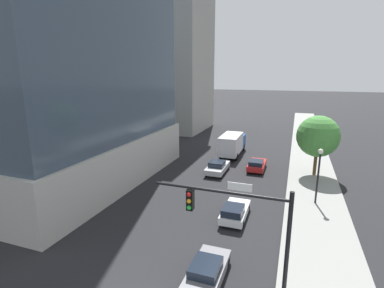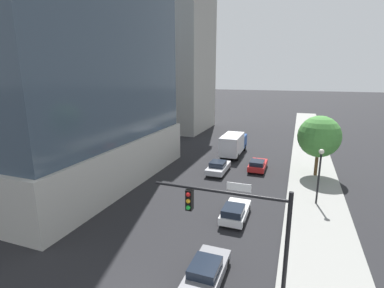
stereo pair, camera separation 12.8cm
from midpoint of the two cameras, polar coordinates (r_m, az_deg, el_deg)
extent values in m
cube|color=gray|center=(30.94, 23.05, -8.57)|extent=(5.01, 120.00, 0.15)
cube|color=#B2AFA8|center=(34.64, -23.40, -2.29)|extent=(17.39, 23.33, 4.71)
cube|color=#9E9B93|center=(60.54, -3.55, 19.43)|extent=(13.44, 13.93, 34.62)
cube|color=gold|center=(55.64, -1.34, 23.53)|extent=(0.90, 0.90, 41.47)
cylinder|color=black|center=(14.53, 18.21, -20.30)|extent=(0.20, 0.20, 6.20)
cylinder|color=black|center=(13.62, 5.40, -9.26)|extent=(6.38, 0.14, 0.14)
cube|color=black|center=(14.26, -0.22, -10.85)|extent=(0.32, 0.36, 1.05)
sphere|color=red|center=(13.96, -0.50, -9.88)|extent=(0.22, 0.22, 0.22)
sphere|color=orange|center=(14.10, -0.50, -11.15)|extent=(0.22, 0.22, 0.22)
sphere|color=green|center=(14.24, -0.50, -12.39)|extent=(0.22, 0.22, 0.22)
cube|color=white|center=(13.30, 9.46, -8.34)|extent=(1.10, 0.04, 0.36)
cylinder|color=black|center=(27.36, 23.72, -6.30)|extent=(0.16, 0.16, 4.50)
sphere|color=silver|center=(26.68, 24.21, -1.38)|extent=(0.44, 0.44, 0.44)
cylinder|color=brown|center=(35.11, 23.32, -3.51)|extent=(0.36, 0.36, 2.72)
sphere|color=#478E3D|center=(34.39, 23.80, 1.37)|extent=(4.52, 4.52, 4.52)
cube|color=silver|center=(23.81, 8.70, -13.04)|extent=(1.80, 4.03, 0.58)
cube|color=#19212D|center=(22.75, 8.26, -12.78)|extent=(1.51, 1.88, 0.54)
cylinder|color=black|center=(25.27, 7.53, -11.97)|extent=(0.22, 0.65, 0.65)
cylinder|color=black|center=(25.02, 11.15, -12.39)|extent=(0.22, 0.65, 0.65)
cylinder|color=black|center=(22.88, 5.95, -14.81)|extent=(0.22, 0.65, 0.65)
cylinder|color=black|center=(22.61, 9.97, -15.33)|extent=(0.22, 0.65, 0.65)
cube|color=#B7B7BC|center=(33.78, 5.30, -4.68)|extent=(1.94, 4.51, 0.59)
cube|color=#19212D|center=(33.36, 5.20, -3.89)|extent=(1.63, 1.90, 0.54)
cylinder|color=black|center=(35.48, 4.60, -4.18)|extent=(0.22, 0.72, 0.72)
cylinder|color=black|center=(35.09, 7.30, -4.45)|extent=(0.22, 0.72, 0.72)
cylinder|color=black|center=(32.68, 3.13, -5.73)|extent=(0.22, 0.72, 0.72)
cylinder|color=black|center=(32.26, 6.05, -6.06)|extent=(0.22, 0.72, 0.72)
cube|color=slate|center=(17.45, 3.07, -23.95)|extent=(1.79, 4.26, 0.58)
cube|color=#19212D|center=(16.93, 2.81, -23.03)|extent=(1.50, 1.91, 0.49)
cylinder|color=black|center=(18.90, 2.01, -21.52)|extent=(0.22, 0.64, 0.64)
cylinder|color=black|center=(18.56, 7.00, -22.35)|extent=(0.22, 0.64, 0.64)
cube|color=red|center=(35.54, 12.90, -4.09)|extent=(1.85, 4.17, 0.61)
cube|color=#19212D|center=(34.60, 12.76, -3.62)|extent=(1.56, 1.89, 0.48)
cylinder|color=black|center=(37.05, 11.92, -3.71)|extent=(0.22, 0.65, 0.65)
cylinder|color=black|center=(36.88, 14.43, -3.93)|extent=(0.22, 0.65, 0.65)
cylinder|color=black|center=(34.38, 11.21, -5.05)|extent=(0.22, 0.65, 0.65)
cylinder|color=black|center=(34.19, 13.91, -5.30)|extent=(0.22, 0.65, 0.65)
cube|color=#1E4799|center=(43.83, 9.04, 0.68)|extent=(2.40, 2.16, 1.81)
cube|color=silver|center=(40.00, 7.94, -0.01)|extent=(2.40, 5.41, 2.52)
cylinder|color=black|center=(44.27, 7.65, -0.48)|extent=(0.30, 0.95, 0.95)
cylinder|color=black|center=(43.88, 10.34, -0.71)|extent=(0.30, 0.95, 0.95)
cylinder|color=black|center=(39.30, 5.95, -2.25)|extent=(0.30, 0.95, 0.95)
cylinder|color=black|center=(38.86, 8.97, -2.53)|extent=(0.30, 0.95, 0.95)
camera|label=1|loc=(0.06, -89.80, 0.05)|focal=27.16mm
camera|label=2|loc=(0.06, 90.20, -0.05)|focal=27.16mm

